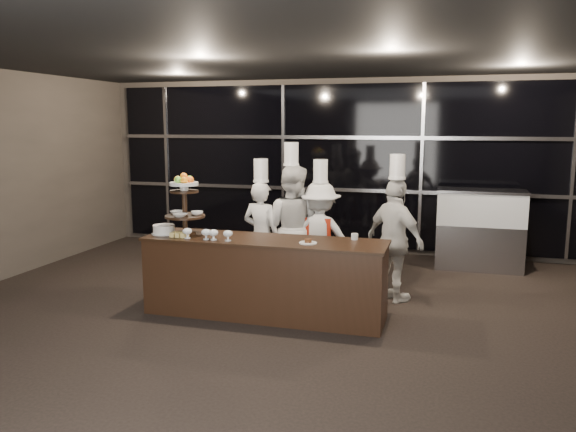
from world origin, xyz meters
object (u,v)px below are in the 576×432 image
(layer_cake, at_px, (164,230))
(chef_a, at_px, (261,234))
(chef_b, at_px, (291,227))
(buffet_counter, at_px, (265,277))
(chef_c, at_px, (320,236))
(display_case, at_px, (480,225))
(display_stand, at_px, (185,200))
(chef_d, at_px, (395,239))

(layer_cake, bearing_deg, chef_a, 49.00)
(chef_b, bearing_deg, buffet_counter, -90.27)
(chef_c, bearing_deg, display_case, 40.16)
(chef_b, bearing_deg, display_case, 35.66)
(display_stand, height_order, display_case, display_stand)
(buffet_counter, relative_size, display_stand, 3.81)
(display_case, distance_m, chef_a, 3.50)
(display_case, relative_size, chef_d, 0.70)
(chef_d, bearing_deg, chef_c, 169.82)
(chef_a, xyz_separation_m, chef_b, (0.37, 0.16, 0.08))
(chef_a, bearing_deg, chef_d, -0.16)
(buffet_counter, xyz_separation_m, chef_a, (-0.37, 0.98, 0.31))
(buffet_counter, xyz_separation_m, display_case, (2.52, 2.95, 0.22))
(chef_c, distance_m, chef_d, 1.03)
(display_case, distance_m, chef_c, 2.78)
(display_case, bearing_deg, display_stand, -140.09)
(buffet_counter, xyz_separation_m, layer_cake, (-1.26, -0.05, 0.51))
(chef_b, bearing_deg, display_stand, -131.41)
(display_case, height_order, chef_c, chef_c)
(display_stand, xyz_separation_m, display_case, (3.52, 2.95, -0.65))
(display_case, distance_m, chef_d, 2.27)
(chef_c, bearing_deg, chef_d, -10.18)
(layer_cake, relative_size, chef_a, 0.17)
(buffet_counter, xyz_separation_m, display_stand, (-1.00, -0.00, 0.87))
(buffet_counter, relative_size, chef_d, 1.52)
(chef_a, bearing_deg, chef_c, 12.94)
(layer_cake, relative_size, chef_b, 0.15)
(chef_a, relative_size, chef_b, 0.89)
(layer_cake, bearing_deg, chef_b, 43.22)
(chef_b, xyz_separation_m, chef_d, (1.40, -0.17, -0.06))
(display_stand, relative_size, chef_b, 0.37)
(layer_cake, distance_m, chef_b, 1.74)
(display_stand, bearing_deg, chef_b, 48.59)
(buffet_counter, bearing_deg, chef_b, 89.73)
(display_stand, distance_m, chef_a, 1.29)
(display_stand, distance_m, chef_b, 1.59)
(display_stand, distance_m, layer_cake, 0.45)
(layer_cake, height_order, chef_b, chef_b)
(buffet_counter, xyz_separation_m, chef_b, (0.01, 1.14, 0.39))
(buffet_counter, distance_m, display_stand, 1.33)
(buffet_counter, height_order, chef_c, chef_c)
(buffet_counter, bearing_deg, chef_d, 34.66)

